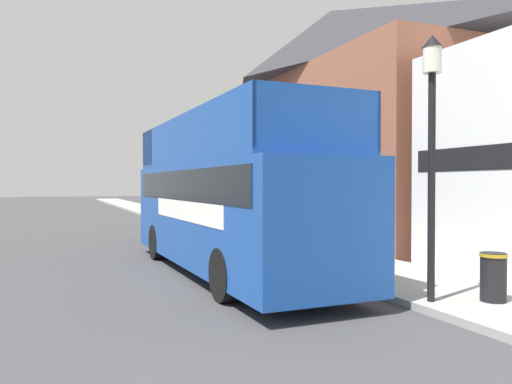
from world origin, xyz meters
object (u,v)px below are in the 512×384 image
tour_bus (226,203)px  litter_bin (493,275)px  parked_car_ahead_of_bus (184,223)px  lamp_post_nearest (432,118)px  lamp_post_second (249,157)px

tour_bus → litter_bin: (3.21, -5.27, -1.14)m
litter_bin → parked_car_ahead_of_bus: bearing=101.1°
litter_bin → lamp_post_nearest: bearing=157.3°
parked_car_ahead_of_bus → lamp_post_nearest: size_ratio=0.96×
parked_car_ahead_of_bus → lamp_post_second: lamp_post_second is taller
parked_car_ahead_of_bus → litter_bin: size_ratio=5.21×
parked_car_ahead_of_bus → litter_bin: bearing=-78.6°
tour_bus → litter_bin: bearing=-59.9°
tour_bus → lamp_post_second: bearing=59.9°
litter_bin → tour_bus: bearing=121.3°
parked_car_ahead_of_bus → lamp_post_second: size_ratio=1.04×
parked_car_ahead_of_bus → lamp_post_second: bearing=-65.4°
lamp_post_second → litter_bin: 9.68m
tour_bus → parked_car_ahead_of_bus: bearing=82.9°
lamp_post_nearest → litter_bin: (1.02, -0.43, -2.78)m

